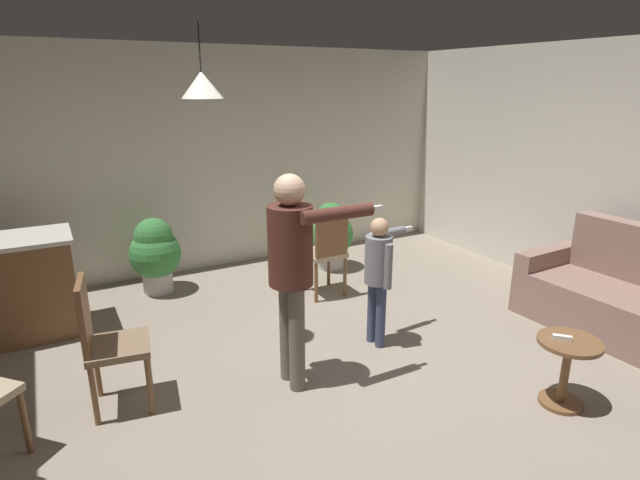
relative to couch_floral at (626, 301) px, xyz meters
The scene contains 14 objects.
ground 2.67m from the couch_floral, 168.86° to the left, with size 7.68×7.68×0.00m, color gray.
wall_back 4.64m from the couch_floral, 125.00° to the left, with size 6.40×0.10×2.70m, color silver.
wall_right 1.29m from the couch_floral, 40.45° to the left, with size 0.10×6.40×2.70m, color silver.
couch_floral is the anchor object (origin of this frame).
kitchen_counter 5.71m from the couch_floral, 152.18° to the left, with size 1.26×0.66×0.95m.
side_table_by_couch 1.53m from the couch_floral, 162.87° to the right, with size 0.44×0.44×0.52m.
person_adult 3.22m from the couch_floral, 166.20° to the left, with size 0.82×0.49×1.66m.
person_child 2.37m from the couch_floral, 155.72° to the left, with size 0.60×0.37×1.18m.
dining_chair_near_wall 4.49m from the couch_floral, 165.82° to the left, with size 0.48×0.48×1.00m.
dining_chair_centre_back 2.92m from the couch_floral, 133.28° to the left, with size 0.42×0.42×1.00m.
potted_plant_corner 3.24m from the couch_floral, 117.77° to the left, with size 0.55×0.55×0.85m.
potted_plant_by_wall 4.78m from the couch_floral, 139.03° to the left, with size 0.56×0.56×0.86m.
spare_remote_on_table 1.58m from the couch_floral, 164.50° to the right, with size 0.04×0.13×0.04m, color white.
ceiling_light_pendant 4.21m from the couch_floral, 155.47° to the left, with size 0.32×0.32×0.55m.
Camera 1 is at (-1.97, -2.94, 2.27)m, focal length 28.54 mm.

